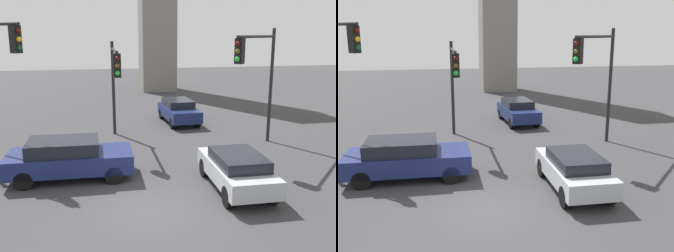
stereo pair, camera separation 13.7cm
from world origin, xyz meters
TOP-DOWN VIEW (x-y plane):
  - ground_plane at (0.00, 0.00)m, footprint 98.78×98.78m
  - traffic_light_1 at (-0.52, 7.45)m, footprint 0.33×4.39m
  - traffic_light_2 at (5.60, 5.15)m, footprint 3.13×3.07m
  - car_2 at (3.11, 0.98)m, footprint 1.79×4.04m
  - car_3 at (-2.59, 3.26)m, footprint 4.59×2.11m
  - car_4 at (3.51, 11.41)m, footprint 1.91×4.02m

SIDE VIEW (x-z plane):
  - ground_plane at x=0.00m, z-range 0.00..0.00m
  - car_2 at x=3.11m, z-range 0.06..1.39m
  - car_4 at x=3.51m, z-range 0.05..1.45m
  - car_3 at x=-2.59m, z-range 0.04..1.53m
  - traffic_light_1 at x=-0.52m, z-range 1.02..5.93m
  - traffic_light_2 at x=5.60m, z-range 1.14..6.67m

